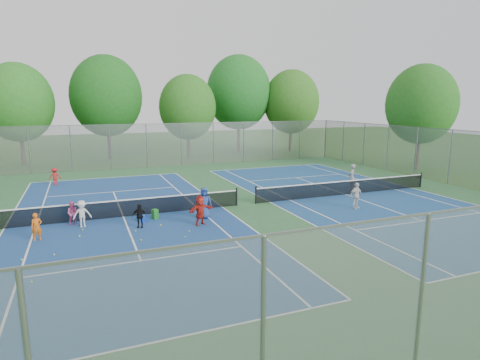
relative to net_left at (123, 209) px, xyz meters
The scene contains 37 objects.
ground 7.01m from the net_left, ahead, with size 120.00×120.00×0.00m, color #2A591B.
court_pad 7.01m from the net_left, ahead, with size 32.00×32.00×0.01m, color #2F6538.
court_left 0.44m from the net_left, ahead, with size 10.97×23.77×0.01m, color navy.
court_right 14.01m from the net_left, ahead, with size 10.97×23.77×0.01m, color navy.
net_left is the anchor object (origin of this frame).
net_right 14.00m from the net_left, ahead, with size 12.87×0.10×0.91m, color black.
fence_north 17.53m from the net_left, 66.37° to the left, with size 32.00×0.10×4.00m, color gray.
fence_east 23.05m from the net_left, ahead, with size 32.00×0.10×4.00m, color gray.
tree_nw 23.72m from the net_left, 107.65° to the left, with size 6.40×6.40×9.58m.
tree_nl 23.81m from the net_left, 87.51° to the left, with size 7.20×7.20×10.69m.
tree_nc 23.38m from the net_left, 66.80° to the left, with size 6.00×6.00×8.85m.
tree_nr 29.59m from the net_left, 56.31° to the left, with size 7.60×7.60×11.42m.
tree_ne 31.60m from the net_left, 45.00° to the left, with size 6.60×6.60×9.77m.
tree_side_e 27.20m from the net_left, 12.99° to the left, with size 6.00×6.00×9.20m.
ball_crate 1.50m from the net_left, 53.87° to the right, with size 0.38×0.38×0.32m, color #173FAD.
ball_hopper 1.81m from the net_left, 33.83° to the right, with size 0.27×0.27×0.52m, color #248529.
student_a 4.51m from the net_left, 148.45° to the right, with size 0.45×0.29×1.23m, color orange.
student_b 2.47m from the net_left, 165.93° to the right, with size 0.58×0.45×1.20m, color #DC5592.
student_c 2.25m from the net_left, 152.21° to the right, with size 0.85×0.49×1.32m, color silver.
student_d 2.26m from the net_left, 75.78° to the right, with size 0.69×0.29×1.18m, color black.
student_e 4.30m from the net_left, 24.95° to the right, with size 0.80×0.52×1.64m, color navy.
student_f 4.43m from the net_left, 40.37° to the right, with size 1.39×0.44×1.50m, color #B52519.
child_far_baseline 11.06m from the net_left, 109.62° to the left, with size 0.82×0.47×1.26m, color #B3191D.
instructor 15.47m from the net_left, ahead, with size 0.64×0.42×1.74m, color gray.
teen_court_b 12.81m from the net_left, 13.82° to the right, with size 0.87×0.36×1.49m, color silver.
tennis_ball_0 4.17m from the net_left, 85.48° to the right, with size 0.07×0.07×0.07m, color gold.
tennis_ball_1 5.55m from the net_left, 123.87° to the right, with size 0.07×0.07×0.07m, color #C3D431.
tennis_ball_2 3.36m from the net_left, 130.03° to the right, with size 0.07×0.07×0.07m, color #CBEE37.
tennis_ball_3 2.82m from the net_left, 84.37° to the right, with size 0.07×0.07×0.07m, color gold.
tennis_ball_4 6.87m from the net_left, 104.93° to the right, with size 0.07×0.07×0.07m, color yellow.
tennis_ball_5 7.87m from the net_left, 117.74° to the right, with size 0.07×0.07×0.07m, color yellow.
tennis_ball_6 4.55m from the net_left, 55.17° to the right, with size 0.07×0.07×0.07m, color #CCEE37.
tennis_ball_7 3.78m from the net_left, 90.39° to the right, with size 0.07×0.07×0.07m, color gold.
tennis_ball_8 4.96m from the net_left, 63.54° to the right, with size 0.07×0.07×0.07m, color #BEE735.
tennis_ball_9 6.32m from the net_left, 131.85° to the right, with size 0.07×0.07×0.07m, color #BEE134.
tennis_ball_10 2.78m from the net_left, 56.33° to the right, with size 0.07×0.07×0.07m, color yellow.
tennis_ball_11 2.66m from the net_left, 140.20° to the right, with size 0.07×0.07×0.07m, color gold.
Camera 1 is at (-8.81, -21.09, 5.92)m, focal length 30.00 mm.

